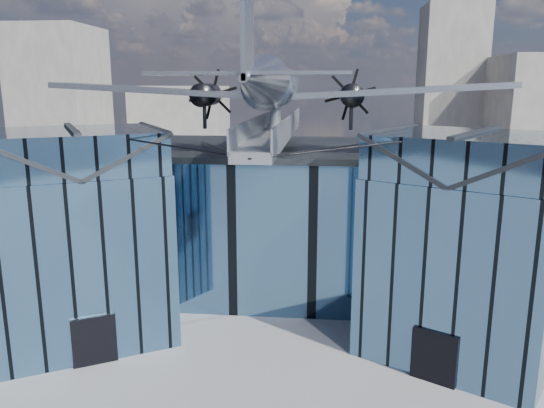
# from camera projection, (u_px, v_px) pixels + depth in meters

# --- Properties ---
(ground_plane) EXTENTS (120.00, 120.00, 0.00)m
(ground_plane) POSITION_uv_depth(u_px,v_px,m) (269.00, 332.00, 30.89)
(ground_plane) COLOR gray
(museum) EXTENTS (32.88, 24.50, 17.60)m
(museum) POSITION_uv_depth(u_px,v_px,m) (278.00, 216.00, 35.33)
(museum) COLOR teal
(museum) RESTS_ON ground
(bg_towers) EXTENTS (77.00, 24.50, 26.00)m
(bg_towers) POSITION_uv_depth(u_px,v_px,m) (315.00, 114.00, 77.58)
(bg_towers) COLOR gray
(bg_towers) RESTS_ON ground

